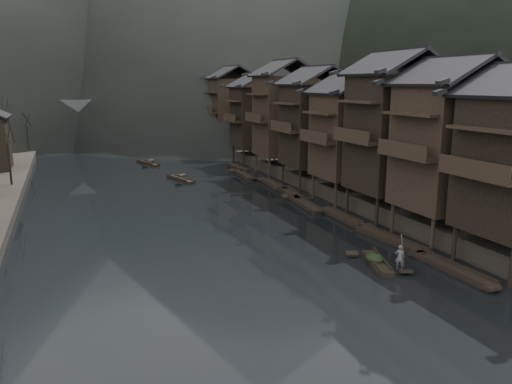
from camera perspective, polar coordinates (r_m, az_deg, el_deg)
name	(u,v)px	position (r m, az deg, el deg)	size (l,w,h in m)	color
water	(233,261)	(35.04, -2.68, -7.86)	(300.00, 300.00, 0.00)	black
right_bank	(356,152)	(85.14, 11.37, 4.54)	(40.00, 200.00, 1.80)	#2D2823
stilt_houses	(322,111)	(57.85, 7.57, 9.16)	(9.00, 67.60, 15.38)	black
moored_sampans	(302,199)	(52.39, 5.27, -0.83)	(2.99, 50.00, 0.47)	black
midriver_boats	(158,162)	(78.16, -11.10, 3.36)	(5.70, 38.91, 0.45)	black
stone_bridge	(119,119)	(104.00, -15.43, 8.05)	(40.00, 6.00, 9.00)	#4C4C4F
hero_sampan	(377,262)	(35.13, 13.69, -7.81)	(2.41, 4.98, 0.44)	black
cargo_heap	(375,254)	(35.07, 13.44, -6.86)	(1.09, 1.43, 0.66)	black
boatman	(400,254)	(33.84, 16.14, -6.81)	(0.61, 0.40, 1.68)	#5E5E61
bamboo_pole	(405,216)	(33.24, 16.67, -2.68)	(0.06, 0.06, 4.23)	#8C7A51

